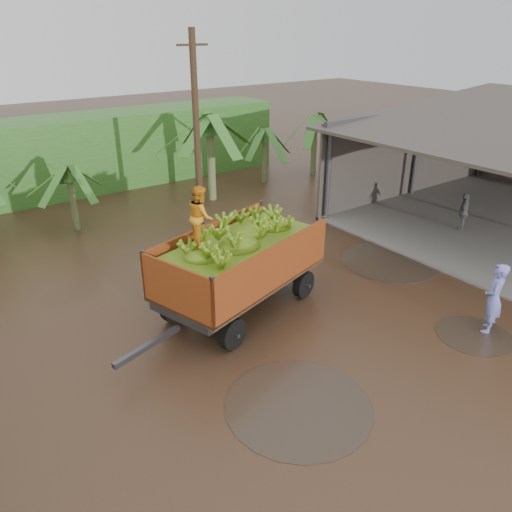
{
  "coord_description": "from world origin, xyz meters",
  "views": [
    {
      "loc": [
        -8.85,
        -8.7,
        7.55
      ],
      "look_at": [
        -0.87,
        2.26,
        1.24
      ],
      "focal_mm": 35.0,
      "sensor_mm": 36.0,
      "label": 1
    }
  ],
  "objects": [
    {
      "name": "ground",
      "position": [
        0.0,
        0.0,
        0.0
      ],
      "size": [
        100.0,
        100.0,
        0.0
      ],
      "primitive_type": "plane",
      "color": "black",
      "rests_on": "ground"
    },
    {
      "name": "banana_trailer",
      "position": [
        -1.78,
        1.76,
        1.53
      ],
      "size": [
        7.11,
        3.77,
        3.93
      ],
      "rotation": [
        0.0,
        0.0,
        0.28
      ],
      "color": "#C04E1B",
      "rests_on": "ground"
    },
    {
      "name": "packing_shed",
      "position": [
        11.77,
        1.77,
        2.5
      ],
      "size": [
        12.78,
        10.8,
        4.76
      ],
      "color": "gray",
      "rests_on": "ground"
    },
    {
      "name": "hedge_north",
      "position": [
        -2.0,
        16.0,
        1.8
      ],
      "size": [
        22.0,
        3.0,
        3.6
      ],
      "primitive_type": "cube",
      "color": "#2D661E",
      "rests_on": "ground"
    },
    {
      "name": "utility_pole",
      "position": [
        0.32,
        7.62,
        3.79
      ],
      "size": [
        1.2,
        0.24,
        7.48
      ],
      "color": "#47301E",
      "rests_on": "ground"
    },
    {
      "name": "man_blue",
      "position": [
        2.97,
        -3.13,
        0.99
      ],
      "size": [
        0.86,
        0.74,
        1.98
      ],
      "primitive_type": "imported",
      "rotation": [
        0.0,
        0.0,
        3.58
      ],
      "color": "#797EDD",
      "rests_on": "ground"
    },
    {
      "name": "banana_plants",
      "position": [
        -5.2,
        7.43,
        1.78
      ],
      "size": [
        24.5,
        17.35,
        4.14
      ],
      "color": "#2D661E",
      "rests_on": "ground"
    },
    {
      "name": "man_grey",
      "position": [
        8.79,
        1.54,
        0.79
      ],
      "size": [
        0.99,
        0.8,
        1.57
      ],
      "primitive_type": "imported",
      "rotation": [
        0.0,
        0.0,
        3.67
      ],
      "color": "slate",
      "rests_on": "ground"
    }
  ]
}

